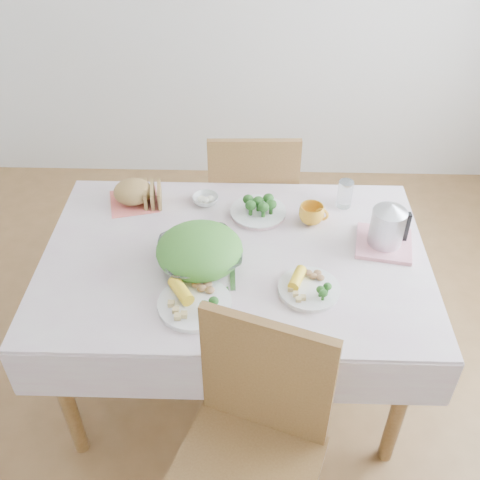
{
  "coord_description": "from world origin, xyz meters",
  "views": [
    {
      "loc": [
        0.07,
        -1.65,
        2.2
      ],
      "look_at": [
        0.02,
        0.02,
        0.82
      ],
      "focal_mm": 42.0,
      "sensor_mm": 36.0,
      "label": 1
    }
  ],
  "objects_px": {
    "dinner_plate_right": "(309,289)",
    "yellow_mug": "(311,214)",
    "dinner_plate_left": "(195,304)",
    "salad_bowl": "(200,255)",
    "electric_kettle": "(388,221)",
    "chair_far": "(252,207)",
    "dining_table": "(235,322)"
  },
  "relations": [
    {
      "from": "dining_table",
      "to": "yellow_mug",
      "type": "xyz_separation_m",
      "value": [
        0.31,
        0.22,
        0.43
      ]
    },
    {
      "from": "salad_bowl",
      "to": "chair_far",
      "type": "bearing_deg",
      "value": 76.03
    },
    {
      "from": "salad_bowl",
      "to": "electric_kettle",
      "type": "xyz_separation_m",
      "value": [
        0.72,
        0.13,
        0.08
      ]
    },
    {
      "from": "yellow_mug",
      "to": "dining_table",
      "type": "bearing_deg",
      "value": -145.07
    },
    {
      "from": "chair_far",
      "to": "dinner_plate_right",
      "type": "bearing_deg",
      "value": 101.18
    },
    {
      "from": "chair_far",
      "to": "dinner_plate_right",
      "type": "height_order",
      "value": "chair_far"
    },
    {
      "from": "dining_table",
      "to": "yellow_mug",
      "type": "height_order",
      "value": "yellow_mug"
    },
    {
      "from": "salad_bowl",
      "to": "electric_kettle",
      "type": "distance_m",
      "value": 0.74
    },
    {
      "from": "dining_table",
      "to": "dinner_plate_right",
      "type": "distance_m",
      "value": 0.52
    },
    {
      "from": "dinner_plate_left",
      "to": "yellow_mug",
      "type": "bearing_deg",
      "value": 48.49
    },
    {
      "from": "dinner_plate_right",
      "to": "electric_kettle",
      "type": "distance_m",
      "value": 0.43
    },
    {
      "from": "electric_kettle",
      "to": "chair_far",
      "type": "bearing_deg",
      "value": 125.56
    },
    {
      "from": "chair_far",
      "to": "dinner_plate_right",
      "type": "distance_m",
      "value": 0.99
    },
    {
      "from": "salad_bowl",
      "to": "yellow_mug",
      "type": "bearing_deg",
      "value": 31.41
    },
    {
      "from": "dinner_plate_left",
      "to": "dinner_plate_right",
      "type": "distance_m",
      "value": 0.42
    },
    {
      "from": "yellow_mug",
      "to": "dinner_plate_left",
      "type": "bearing_deg",
      "value": -131.51
    },
    {
      "from": "dining_table",
      "to": "dinner_plate_left",
      "type": "bearing_deg",
      "value": -114.85
    },
    {
      "from": "salad_bowl",
      "to": "dinner_plate_left",
      "type": "distance_m",
      "value": 0.23
    },
    {
      "from": "dining_table",
      "to": "chair_far",
      "type": "relative_size",
      "value": 1.44
    },
    {
      "from": "dining_table",
      "to": "salad_bowl",
      "type": "distance_m",
      "value": 0.45
    },
    {
      "from": "salad_bowl",
      "to": "dinner_plate_right",
      "type": "bearing_deg",
      "value": -19.12
    },
    {
      "from": "chair_far",
      "to": "salad_bowl",
      "type": "bearing_deg",
      "value": 74.04
    },
    {
      "from": "dinner_plate_right",
      "to": "yellow_mug",
      "type": "distance_m",
      "value": 0.41
    },
    {
      "from": "yellow_mug",
      "to": "dinner_plate_right",
      "type": "bearing_deg",
      "value": -94.76
    },
    {
      "from": "dinner_plate_right",
      "to": "electric_kettle",
      "type": "relative_size",
      "value": 1.22
    },
    {
      "from": "salad_bowl",
      "to": "dinner_plate_left",
      "type": "bearing_deg",
      "value": -89.92
    },
    {
      "from": "dinner_plate_left",
      "to": "yellow_mug",
      "type": "relative_size",
      "value": 2.49
    },
    {
      "from": "dinner_plate_left",
      "to": "dinner_plate_right",
      "type": "bearing_deg",
      "value": 12.15
    },
    {
      "from": "dinner_plate_right",
      "to": "yellow_mug",
      "type": "bearing_deg",
      "value": 85.24
    },
    {
      "from": "dinner_plate_right",
      "to": "salad_bowl",
      "type": "bearing_deg",
      "value": 160.88
    },
    {
      "from": "dinner_plate_right",
      "to": "dining_table",
      "type": "bearing_deg",
      "value": 144.99
    },
    {
      "from": "salad_bowl",
      "to": "dinner_plate_right",
      "type": "xyz_separation_m",
      "value": [
        0.41,
        -0.14,
        -0.03
      ]
    }
  ]
}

